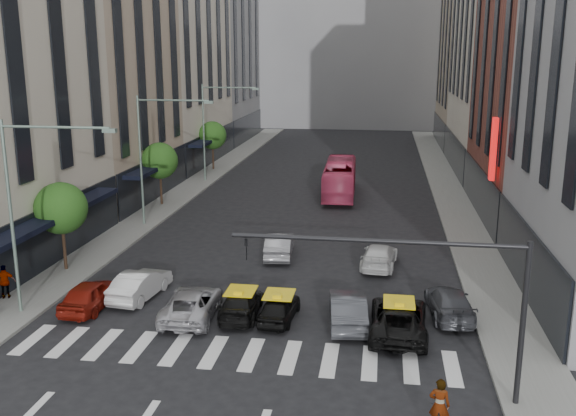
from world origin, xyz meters
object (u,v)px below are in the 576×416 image
at_px(streetlamp_near, 28,192).
at_px(pedestrian_far, 5,282).
at_px(taxi_center, 279,307).
at_px(taxi_left, 241,304).
at_px(streetlamp_mid, 153,143).
at_px(streetlamp_far, 213,120).
at_px(car_white_front, 140,284).
at_px(car_red, 90,295).
at_px(bus, 340,178).

xyz_separation_m(streetlamp_near, pedestrian_far, (-2.56, 1.42, -4.90)).
bearing_deg(pedestrian_far, taxi_center, 156.72).
bearing_deg(taxi_left, streetlamp_mid, -60.00).
relative_size(streetlamp_mid, streetlamp_far, 1.00).
relative_size(streetlamp_far, pedestrian_far, 5.27).
distance_m(streetlamp_mid, pedestrian_far, 15.59).
bearing_deg(streetlamp_far, car_white_front, -82.45).
relative_size(car_white_front, taxi_left, 1.03).
xyz_separation_m(taxi_center, pedestrian_far, (-13.76, 0.33, 0.39)).
relative_size(car_red, taxi_left, 0.99).
height_order(car_white_front, pedestrian_far, pedestrian_far).
relative_size(taxi_left, pedestrian_far, 2.46).
bearing_deg(car_white_front, taxi_center, 173.82).
bearing_deg(streetlamp_mid, car_white_front, -73.65).
relative_size(streetlamp_near, taxi_left, 2.14).
bearing_deg(taxi_center, pedestrian_far, 2.81).
bearing_deg(streetlamp_mid, pedestrian_far, -99.94).
distance_m(taxi_left, pedestrian_far, 11.94).
relative_size(streetlamp_far, car_red, 2.17).
relative_size(car_white_front, pedestrian_far, 2.54).
xyz_separation_m(taxi_left, bus, (2.74, 26.60, 0.88)).
xyz_separation_m(streetlamp_far, car_white_front, (3.87, -29.18, -5.19)).
distance_m(streetlamp_mid, car_white_front, 14.69).
distance_m(car_white_front, taxi_center, 7.54).
relative_size(streetlamp_far, car_white_front, 2.08).
distance_m(streetlamp_far, bus, 13.53).
height_order(car_red, pedestrian_far, pedestrian_far).
xyz_separation_m(streetlamp_mid, bus, (12.12, 11.92, -4.41)).
relative_size(taxi_center, pedestrian_far, 2.12).
bearing_deg(bus, streetlamp_near, 64.77).
xyz_separation_m(car_white_front, taxi_left, (5.51, -1.50, -0.10)).
height_order(taxi_left, pedestrian_far, pedestrian_far).
relative_size(streetlamp_mid, taxi_center, 2.48).
bearing_deg(car_red, streetlamp_mid, -80.99).
bearing_deg(taxi_center, car_red, 4.12).
distance_m(streetlamp_far, taxi_center, 33.30).
bearing_deg(streetlamp_near, bus, 66.54).
xyz_separation_m(streetlamp_near, streetlamp_far, (0.00, 32.00, 0.00)).
height_order(streetlamp_far, car_red, streetlamp_far).
height_order(taxi_center, bus, bus).
bearing_deg(streetlamp_mid, bus, 44.53).
xyz_separation_m(taxi_left, taxi_center, (1.83, -0.22, 0.01)).
distance_m(car_white_front, taxi_left, 5.71).
height_order(streetlamp_far, bus, streetlamp_far).
relative_size(streetlamp_far, bus, 0.84).
relative_size(car_red, bus, 0.39).
distance_m(streetlamp_near, pedestrian_far, 5.71).
bearing_deg(streetlamp_near, taxi_center, 5.56).
height_order(streetlamp_mid, bus, streetlamp_mid).
bearing_deg(streetlamp_far, taxi_center, -70.07).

